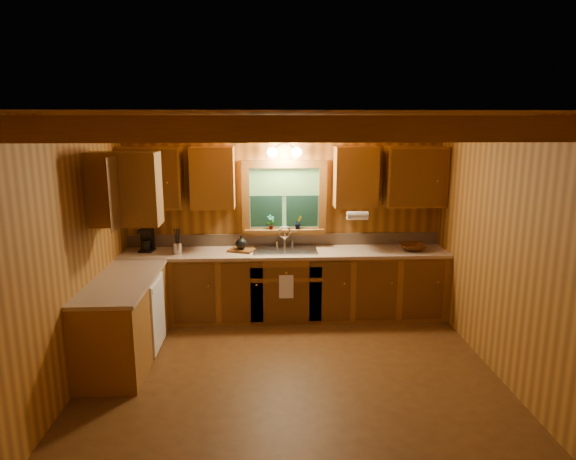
% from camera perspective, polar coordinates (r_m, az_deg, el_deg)
% --- Properties ---
extents(room, '(4.20, 4.20, 4.20)m').
position_cam_1_polar(room, '(4.78, 0.45, -2.63)').
color(room, '#573415').
rests_on(room, ground).
extents(ceiling_beams, '(4.20, 2.54, 0.18)m').
position_cam_1_polar(ceiling_beams, '(4.62, 0.48, 11.77)').
color(ceiling_beams, brown).
rests_on(ceiling_beams, room).
extents(base_cabinets, '(4.20, 2.22, 0.86)m').
position_cam_1_polar(base_cabinets, '(6.27, -4.76, -7.34)').
color(base_cabinets, brown).
rests_on(base_cabinets, ground).
extents(countertop, '(4.20, 2.24, 0.04)m').
position_cam_1_polar(countertop, '(6.14, -4.71, -3.35)').
color(countertop, tan).
rests_on(countertop, base_cabinets).
extents(backsplash, '(4.20, 0.02, 0.16)m').
position_cam_1_polar(backsplash, '(6.69, -0.44, -1.11)').
color(backsplash, tan).
rests_on(backsplash, room).
extents(dishwasher_panel, '(0.02, 0.60, 0.80)m').
position_cam_1_polar(dishwasher_panel, '(5.83, -14.74, -9.28)').
color(dishwasher_panel, white).
rests_on(dishwasher_panel, base_cabinets).
extents(upper_cabinets, '(4.19, 1.77, 0.78)m').
position_cam_1_polar(upper_cabinets, '(6.09, -5.62, 5.72)').
color(upper_cabinets, brown).
rests_on(upper_cabinets, room).
extents(window, '(1.12, 0.08, 1.00)m').
position_cam_1_polar(window, '(6.56, -0.44, 3.52)').
color(window, brown).
rests_on(window, room).
extents(window_sill, '(1.06, 0.14, 0.04)m').
position_cam_1_polar(window_sill, '(6.59, -0.42, -0.06)').
color(window_sill, brown).
rests_on(window_sill, room).
extents(wall_sconce, '(0.45, 0.21, 0.17)m').
position_cam_1_polar(wall_sconce, '(6.38, -0.40, 9.00)').
color(wall_sconce, black).
rests_on(wall_sconce, room).
extents(paper_towel_roll, '(0.27, 0.11, 0.11)m').
position_cam_1_polar(paper_towel_roll, '(6.36, 8.00, 1.66)').
color(paper_towel_roll, white).
rests_on(paper_towel_roll, upper_cabinets).
extents(dish_towel, '(0.18, 0.01, 0.30)m').
position_cam_1_polar(dish_towel, '(6.22, -0.20, -6.57)').
color(dish_towel, white).
rests_on(dish_towel, base_cabinets).
extents(sink, '(0.82, 0.48, 0.43)m').
position_cam_1_polar(sink, '(6.45, -0.34, -2.77)').
color(sink, silver).
rests_on(sink, countertop).
extents(coffee_maker, '(0.16, 0.21, 0.29)m').
position_cam_1_polar(coffee_maker, '(6.64, -15.96, -1.13)').
color(coffee_maker, black).
rests_on(coffee_maker, countertop).
extents(utensil_crock, '(0.12, 0.12, 0.33)m').
position_cam_1_polar(utensil_crock, '(6.42, -12.65, -1.99)').
color(utensil_crock, silver).
rests_on(utensil_crock, countertop).
extents(cutting_board, '(0.37, 0.32, 0.03)m').
position_cam_1_polar(cutting_board, '(6.43, -5.41, -2.32)').
color(cutting_board, '#5D3613').
rests_on(cutting_board, countertop).
extents(teakettle, '(0.14, 0.14, 0.18)m').
position_cam_1_polar(teakettle, '(6.41, -5.42, -1.58)').
color(teakettle, black).
rests_on(teakettle, cutting_board).
extents(wicker_basket, '(0.35, 0.35, 0.08)m').
position_cam_1_polar(wicker_basket, '(6.65, 14.18, -1.91)').
color(wicker_basket, '#48230C').
rests_on(wicker_basket, countertop).
extents(potted_plant_left, '(0.12, 0.11, 0.20)m').
position_cam_1_polar(potted_plant_left, '(6.55, -1.99, 0.91)').
color(potted_plant_left, '#5D3613').
rests_on(potted_plant_left, window_sill).
extents(potted_plant_right, '(0.12, 0.11, 0.18)m').
position_cam_1_polar(potted_plant_right, '(6.57, 1.19, 0.89)').
color(potted_plant_right, '#5D3613').
rests_on(potted_plant_right, window_sill).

